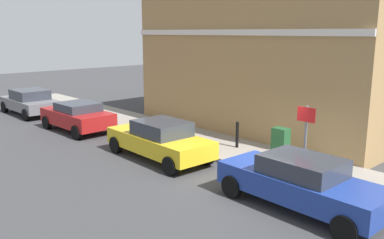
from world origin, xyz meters
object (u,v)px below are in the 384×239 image
car_blue (301,182)px  car_grey (30,102)px  bollard_near_cabinet (237,134)px  street_sign (306,132)px  utility_cabinet (280,145)px  bollard_far_kerb (180,131)px  car_red (78,116)px  car_yellow (160,139)px

car_blue → car_grey: (-0.19, 17.32, 0.00)m
bollard_near_cabinet → street_sign: street_sign is taller
car_blue → utility_cabinet: 3.72m
bollard_far_kerb → street_sign: street_sign is taller
street_sign → car_red: bearing=98.4°
car_yellow → car_grey: (-0.19, 11.44, 0.00)m
car_yellow → utility_cabinet: car_yellow is taller
car_grey → car_red: bearing=-179.7°
bollard_near_cabinet → car_red: bearing=112.1°
car_blue → car_yellow: bearing=1.4°
bollard_near_cabinet → bollard_far_kerb: bearing=126.0°
car_blue → bollard_far_kerb: 6.62m
car_yellow → bollard_near_cabinet: (2.83, -1.28, -0.03)m
car_yellow → car_red: car_yellow is taller
car_yellow → bollard_near_cabinet: size_ratio=4.34×
car_red → bollard_far_kerb: (1.61, -5.43, -0.02)m
car_yellow → car_grey: car_yellow is taller
utility_cabinet → car_blue: bearing=-137.0°
car_grey → street_sign: 16.60m
car_blue → car_grey: 17.32m
car_red → car_blue: bearing=179.0°
car_blue → street_sign: bearing=-59.4°
utility_cabinet → bollard_far_kerb: size_ratio=1.11×
car_red → car_grey: (-0.06, 5.44, 0.01)m
car_yellow → bollard_far_kerb: bearing=-67.7°
car_yellow → utility_cabinet: size_ratio=3.93×
car_red → bollard_far_kerb: size_ratio=3.83×
bollard_near_cabinet → car_grey: bearing=103.3°
car_blue → car_red: bearing=1.9°
car_yellow → car_red: (-0.12, 5.99, -0.01)m
car_blue → car_grey: size_ratio=1.06×
car_yellow → street_sign: size_ratio=1.96×
car_red → car_grey: 5.44m
car_grey → bollard_near_cabinet: car_grey is taller
utility_cabinet → bollard_near_cabinet: utility_cabinet is taller
street_sign → car_blue: bearing=-150.7°
car_yellow → car_grey: bearing=2.5°
car_blue → bollard_far_kerb: bearing=-11.7°
bollard_near_cabinet → street_sign: 4.11m
car_grey → bollard_far_kerb: bearing=-171.6°
car_red → car_yellow: bearing=179.5°
utility_cabinet → bollard_near_cabinet: size_ratio=1.11×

